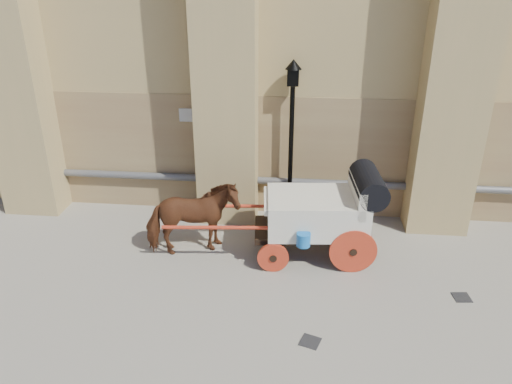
# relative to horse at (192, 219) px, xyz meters

# --- Properties ---
(ground) EXTENTS (90.00, 90.00, 0.00)m
(ground) POSITION_rel_horse_xyz_m (1.51, -1.83, -0.83)
(ground) COLOR gray
(ground) RESTS_ON ground
(horse) EXTENTS (2.16, 1.51, 1.66)m
(horse) POSITION_rel_horse_xyz_m (0.00, 0.00, 0.00)
(horse) COLOR brown
(horse) RESTS_ON ground
(carriage) EXTENTS (4.64, 1.74, 1.99)m
(carriage) POSITION_rel_horse_xyz_m (2.80, 0.21, 0.24)
(carriage) COLOR black
(carriage) RESTS_ON ground
(street_lamp) EXTENTS (0.37, 0.37, 3.91)m
(street_lamp) POSITION_rel_horse_xyz_m (2.02, 1.89, 1.26)
(street_lamp) COLOR black
(street_lamp) RESTS_ON ground
(drain_grate_near) EXTENTS (0.41, 0.41, 0.01)m
(drain_grate_near) POSITION_rel_horse_xyz_m (2.56, -2.61, -0.82)
(drain_grate_near) COLOR black
(drain_grate_near) RESTS_ON ground
(drain_grate_far) EXTENTS (0.35, 0.35, 0.01)m
(drain_grate_far) POSITION_rel_horse_xyz_m (5.47, -1.10, -0.82)
(drain_grate_far) COLOR black
(drain_grate_far) RESTS_ON ground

